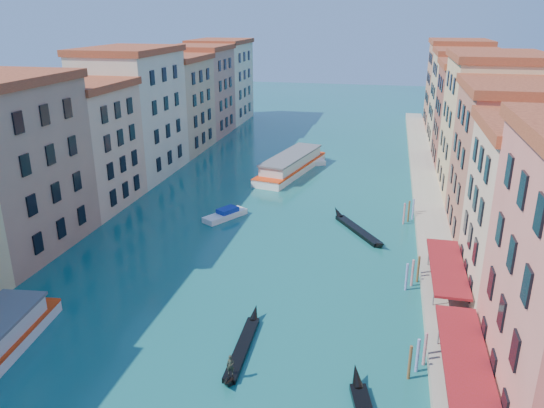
# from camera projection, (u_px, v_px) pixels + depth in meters

# --- Properties ---
(left_bank_palazzos) EXTENTS (12.80, 128.40, 21.00)m
(left_bank_palazzos) POSITION_uv_depth(u_px,v_px,m) (115.00, 125.00, 82.38)
(left_bank_palazzos) COLOR beige
(left_bank_palazzos) RESTS_ON ground
(right_bank_palazzos) EXTENTS (12.80, 128.40, 21.00)m
(right_bank_palazzos) POSITION_uv_depth(u_px,v_px,m) (496.00, 142.00, 71.29)
(right_bank_palazzos) COLOR #9E4239
(right_bank_palazzos) RESTS_ON ground
(quay) EXTENTS (4.00, 140.00, 1.00)m
(quay) POSITION_uv_depth(u_px,v_px,m) (428.00, 202.00, 76.07)
(quay) COLOR #9D957F
(quay) RESTS_ON ground
(restaurant_awnings) EXTENTS (3.20, 44.55, 3.12)m
(restaurant_awnings) POSITION_uv_depth(u_px,v_px,m) (467.00, 369.00, 36.63)
(restaurant_awnings) COLOR maroon
(restaurant_awnings) RESTS_ON ground
(mooring_poles_right) EXTENTS (1.44, 54.24, 3.20)m
(mooring_poles_right) POSITION_uv_depth(u_px,v_px,m) (416.00, 337.00, 43.16)
(mooring_poles_right) COLOR #51371B
(mooring_poles_right) RESTS_ON ground
(vaporetto_far) EXTENTS (9.37, 21.91, 3.18)m
(vaporetto_far) POSITION_uv_depth(u_px,v_px,m) (291.00, 164.00, 91.63)
(vaporetto_far) COLOR white
(vaporetto_far) RESTS_ON ground
(gondola_fore) EXTENTS (1.34, 11.43, 2.28)m
(gondola_fore) POSITION_uv_depth(u_px,v_px,m) (242.00, 346.00, 43.47)
(gondola_fore) COLOR black
(gondola_fore) RESTS_ON ground
(gondola_far) EXTENTS (7.98, 11.43, 1.85)m
(gondola_far) POSITION_uv_depth(u_px,v_px,m) (357.00, 228.00, 67.16)
(gondola_far) COLOR black
(gondola_far) RESTS_ON ground
(motorboat_mid) EXTENTS (5.08, 6.61, 1.34)m
(motorboat_mid) POSITION_uv_depth(u_px,v_px,m) (226.00, 214.00, 71.45)
(motorboat_mid) COLOR white
(motorboat_mid) RESTS_ON ground
(motorboat_far) EXTENTS (5.40, 7.54, 1.51)m
(motorboat_far) POSITION_uv_depth(u_px,v_px,m) (313.00, 158.00, 99.11)
(motorboat_far) COLOR white
(motorboat_far) RESTS_ON ground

